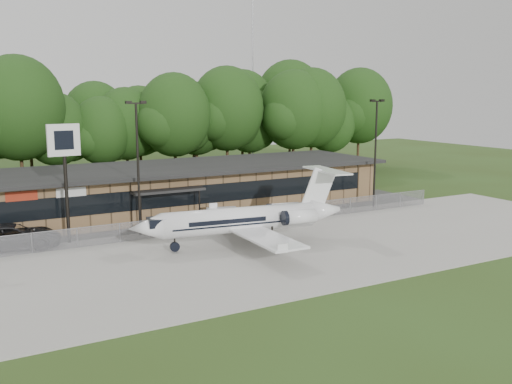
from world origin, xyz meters
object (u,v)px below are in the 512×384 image
terminal (168,189)px  pole_sign (64,153)px  business_jet (247,220)px  suv (12,237)px

terminal → pole_sign: pole_sign is taller
pole_sign → business_jet: bearing=-36.9°
terminal → pole_sign: bearing=-145.1°
pole_sign → suv: bearing=171.5°
pole_sign → terminal: bearing=30.0°
business_jet → pole_sign: 13.78m
business_jet → suv: business_jet is taller
terminal → suv: 15.65m
suv → pole_sign: bearing=-85.5°
suv → business_jet: bearing=-107.6°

